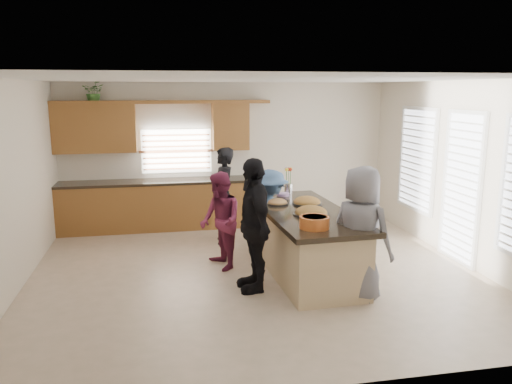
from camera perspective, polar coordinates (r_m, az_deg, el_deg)
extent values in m
plane|color=beige|center=(7.51, -0.10, -9.13)|extent=(6.50, 6.50, 0.00)
cube|color=silver|center=(10.06, -3.34, 4.42)|extent=(6.50, 0.02, 2.80)
cube|color=silver|center=(4.30, 7.49, -5.53)|extent=(6.50, 0.02, 2.80)
cube|color=silver|center=(7.27, -26.15, 0.44)|extent=(0.02, 6.00, 2.80)
cube|color=silver|center=(8.37, 22.33, 2.09)|extent=(0.02, 6.00, 2.80)
cube|color=white|center=(7.02, -0.11, 12.77)|extent=(6.50, 6.00, 0.02)
cube|color=olive|center=(9.84, -11.29, -1.58)|extent=(3.65, 0.62, 0.90)
cube|color=black|center=(9.74, -11.40, 1.14)|extent=(3.70, 0.65, 0.05)
cube|color=olive|center=(9.81, -17.97, 6.92)|extent=(1.50, 0.36, 0.90)
cube|color=olive|center=(9.84, -2.94, 7.48)|extent=(0.70, 0.36, 0.90)
cube|color=olive|center=(9.72, -10.56, 10.08)|extent=(4.05, 0.40, 0.06)
cube|color=brown|center=(9.93, -9.06, 4.63)|extent=(1.35, 0.08, 0.85)
cube|color=white|center=(9.45, 17.91, 3.56)|extent=(0.06, 1.10, 1.75)
cube|color=white|center=(8.31, 22.41, 0.44)|extent=(0.06, 0.85, 2.25)
cube|color=tan|center=(7.38, 5.57, -5.93)|extent=(1.11, 2.54, 0.88)
cube|color=black|center=(7.25, 5.65, -2.35)|extent=(1.27, 2.75, 0.07)
cube|color=black|center=(7.51, 5.51, -8.84)|extent=(1.03, 2.46, 0.08)
cylinder|color=black|center=(6.98, 6.31, -2.52)|extent=(0.50, 0.50, 0.02)
ellipsoid|color=#A97E35|center=(6.97, 6.31, -2.38)|extent=(0.45, 0.45, 0.20)
cylinder|color=black|center=(7.62, 5.84, -1.30)|extent=(0.46, 0.46, 0.02)
ellipsoid|color=#A97E35|center=(7.62, 5.85, -1.17)|extent=(0.41, 0.41, 0.19)
cylinder|color=black|center=(7.56, 2.48, -1.36)|extent=(0.33, 0.33, 0.02)
ellipsoid|color=tan|center=(7.56, 2.48, -1.23)|extent=(0.30, 0.30, 0.13)
cylinder|color=orange|center=(6.32, 6.69, -3.45)|extent=(0.38, 0.38, 0.15)
cylinder|color=beige|center=(6.31, 6.70, -2.97)|extent=(0.31, 0.31, 0.04)
cylinder|color=white|center=(6.52, 9.75, -3.32)|extent=(0.07, 0.07, 0.09)
cylinder|color=#A880BA|center=(8.19, 3.12, -0.28)|extent=(0.21, 0.21, 0.04)
cylinder|color=silver|center=(8.36, 3.72, 0.41)|extent=(0.14, 0.14, 0.17)
imported|color=#3D762F|center=(9.78, -18.00, 10.83)|extent=(0.46, 0.42, 0.43)
imported|color=black|center=(8.72, -3.74, -0.41)|extent=(0.42, 0.62, 1.69)
imported|color=maroon|center=(7.47, -4.09, -3.33)|extent=(0.71, 0.83, 1.47)
imported|color=black|center=(6.63, -0.26, -3.77)|extent=(0.50, 1.08, 1.80)
imported|color=#3E5D87|center=(7.81, 1.70, -2.71)|extent=(0.97, 1.08, 1.45)
imported|color=slate|center=(6.52, 11.86, -4.60)|extent=(0.96, 1.01, 1.73)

